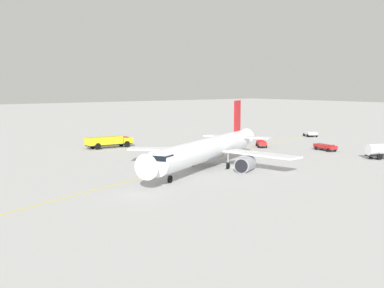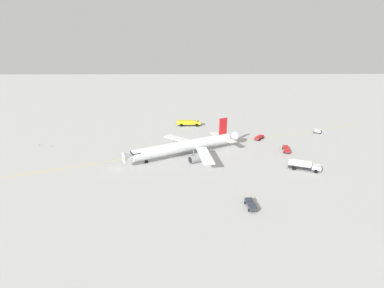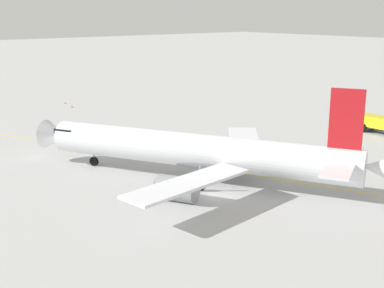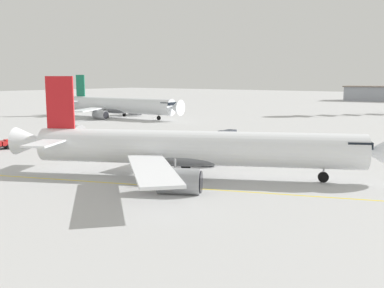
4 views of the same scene
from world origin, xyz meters
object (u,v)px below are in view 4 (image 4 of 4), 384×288
(baggage_truck_truck, at_px, (227,133))
(fuel_tanker_truck, at_px, (73,130))
(airliner_secondary, at_px, (119,106))
(airliner_main, at_px, (192,150))

(baggage_truck_truck, height_order, fuel_tanker_truck, fuel_tanker_truck)
(airliner_secondary, distance_m, fuel_tanker_truck, 42.16)
(airliner_main, bearing_deg, airliner_secondary, 114.12)
(baggage_truck_truck, bearing_deg, airliner_secondary, -114.05)
(airliner_main, relative_size, fuel_tanker_truck, 4.16)
(airliner_main, distance_m, fuel_tanker_truck, 36.62)
(airliner_secondary, bearing_deg, airliner_main, -42.92)
(airliner_main, bearing_deg, baggage_truck_truck, 87.91)
(airliner_main, bearing_deg, fuel_tanker_truck, 133.79)
(airliner_secondary, bearing_deg, baggage_truck_truck, -23.94)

